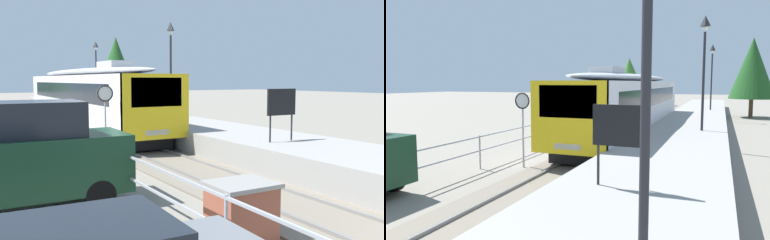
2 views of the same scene
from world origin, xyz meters
The scene contains 12 objects.
ground_plane centered at (-3.00, 22.00, 0.00)m, with size 160.00×160.00×0.00m, color gray.
track_rails centered at (0.00, 22.00, 0.03)m, with size 3.20×60.00×0.14m.
commuter_train centered at (0.00, 21.69, 2.14)m, with size 2.82×18.73×3.74m.
station_platform centered at (3.25, 22.00, 0.45)m, with size 3.90×60.00×0.90m, color #999691.
platform_lamp_mid_platform centered at (4.06, 19.19, 4.62)m, with size 0.34×0.34×5.35m.
platform_lamp_far_end centered at (4.06, 33.16, 4.62)m, with size 0.34×0.34×5.35m.
platform_notice_board centered at (2.86, 8.61, 2.19)m, with size 1.20×0.08×1.80m.
speed_limit_sign centered at (-1.94, 12.79, 2.12)m, with size 0.61×0.10×2.81m.
brick_utility_cabinet centered at (-2.33, 3.90, 0.57)m, with size 1.21×0.99×1.13m.
carpark_fence centered at (-3.30, 12.00, 0.91)m, with size 0.06×36.06×1.25m.
parked_van_dark_green centered at (-5.68, 7.96, 1.29)m, with size 4.95×2.07×2.51m.
tree_behind_station_far centered at (7.38, 37.41, 4.41)m, with size 3.97×3.97×7.14m.
Camera 1 is at (-6.90, -2.17, 3.00)m, focal length 39.24 mm.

